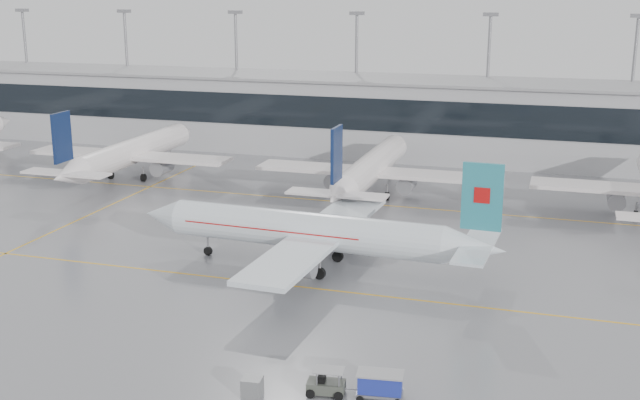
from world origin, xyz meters
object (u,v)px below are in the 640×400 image
(baggage_cart, at_px, (380,384))
(baggage_tug, at_px, (326,386))
(air_canada_jet, at_px, (317,232))
(gse_unit, at_px, (252,387))

(baggage_cart, bearing_deg, baggage_tug, -180.00)
(air_canada_jet, bearing_deg, baggage_tug, 111.68)
(air_canada_jet, height_order, gse_unit, air_canada_jet)
(baggage_cart, bearing_deg, air_canada_jet, 109.24)
(baggage_cart, bearing_deg, gse_unit, -172.96)
(baggage_tug, xyz_separation_m, gse_unit, (-4.62, -1.65, 0.00))
(baggage_cart, relative_size, gse_unit, 2.49)
(gse_unit, bearing_deg, air_canada_jet, 92.08)
(baggage_tug, xyz_separation_m, baggage_cart, (3.57, 0.47, 0.46))
(baggage_tug, distance_m, gse_unit, 4.91)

